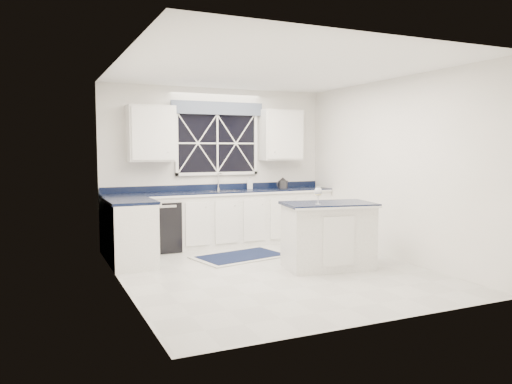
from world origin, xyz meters
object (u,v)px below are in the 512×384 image
faucet (219,181)px  island (328,235)px  kettle (283,183)px  dishwasher (159,226)px  soap_bottle (250,183)px  wine_glass (318,192)px

faucet → island: 2.52m
island → kettle: bearing=88.8°
dishwasher → kettle: 2.37m
soap_bottle → kettle: bearing=-13.1°
wine_glass → soap_bottle: bearing=88.5°
island → wine_glass: (-0.24, -0.12, 0.62)m
faucet → kettle: bearing=-6.1°
dishwasher → faucet: (1.10, 0.19, 0.69)m
kettle → wine_glass: 2.39m
faucet → wine_glass: bearing=-77.7°
wine_glass → soap_bottle: 2.44m
kettle → wine_glass: wine_glass is taller
dishwasher → kettle: bearing=1.7°
dishwasher → wine_glass: (1.63, -2.23, 0.67)m
faucet → soap_bottle: (0.59, 0.01, -0.05)m
faucet → wine_glass: 2.48m
kettle → soap_bottle: 0.61m
island → wine_glass: bearing=-144.4°
wine_glass → dishwasher: bearing=126.1°
dishwasher → wine_glass: wine_glass is taller
island → soap_bottle: bearing=103.9°
dishwasher → soap_bottle: (1.69, 0.21, 0.64)m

